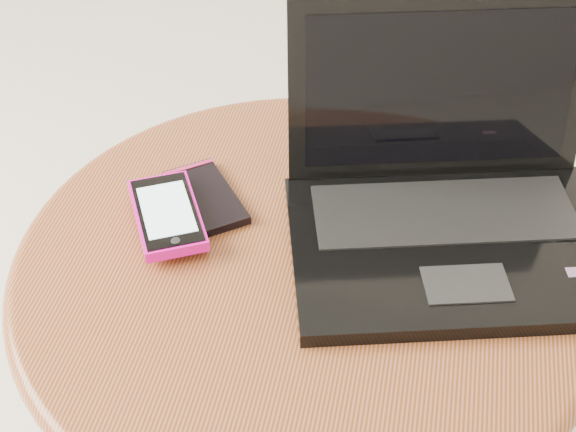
# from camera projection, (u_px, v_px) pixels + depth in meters

# --- Properties ---
(table) EXTENTS (0.61, 0.61, 0.48)m
(table) POSITION_uv_depth(u_px,v_px,m) (303.00, 324.00, 0.95)
(table) COLOR #582F16
(table) RESTS_ON ground
(laptop) EXTENTS (0.39, 0.35, 0.22)m
(laptop) POSITION_uv_depth(u_px,v_px,m) (448.00, 201.00, 0.88)
(laptop) COLOR black
(laptop) RESTS_ON table
(phone_black) EXTENTS (0.12, 0.13, 0.01)m
(phone_black) POSITION_uv_depth(u_px,v_px,m) (205.00, 197.00, 0.94)
(phone_black) COLOR black
(phone_black) RESTS_ON table
(phone_pink) EXTENTS (0.11, 0.14, 0.01)m
(phone_pink) POSITION_uv_depth(u_px,v_px,m) (167.00, 214.00, 0.90)
(phone_pink) COLOR #E30B95
(phone_pink) RESTS_ON phone_black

